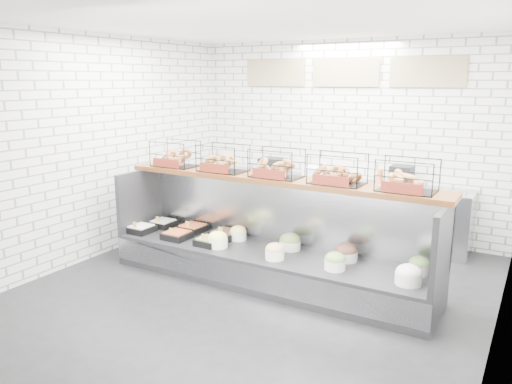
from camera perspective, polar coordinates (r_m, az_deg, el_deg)
The scene contains 5 objects.
ground at distance 5.90m, azimuth -0.18°, elevation -11.23°, with size 5.50×5.50×0.00m, color black.
room_shell at distance 5.93m, azimuth 2.80°, elevation 9.44°, with size 5.02×5.51×3.01m.
display_case at distance 6.06m, azimuth 1.49°, elevation -7.24°, with size 4.00×0.90×1.20m.
bagel_shelf at distance 5.94m, azimuth 2.32°, elevation 2.83°, with size 4.10×0.50×0.40m.
prep_counter at distance 7.83m, azimuth 8.84°, elevation -1.67°, with size 4.00×0.60×1.20m.
Camera 1 is at (2.73, -4.65, 2.40)m, focal length 35.00 mm.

